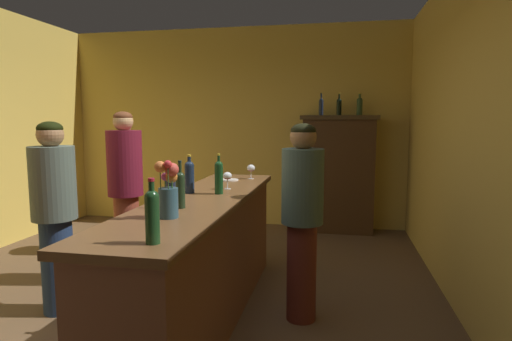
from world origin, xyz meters
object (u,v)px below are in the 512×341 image
object	(u,v)px
wine_bottle_rose	(219,176)
display_bottle_midleft	(339,106)
display_bottle_left	(321,106)
wine_bottle_riesling	(171,187)
patron_redhead	(54,209)
wine_glass_mid	(251,169)
patron_near_entrance	(126,180)
wine_bottle_pinot	(189,175)
flower_arrangement	(168,191)
display_cabinet	(338,172)
cheese_plate	(230,180)
bar_counter	(202,259)
wine_glass_front	(227,177)
patron_in_grey	(126,189)
wine_bottle_malbec	(180,188)
bartender	(302,213)
display_bottle_center	(360,105)
wine_bottle_chardonnay	(152,214)

from	to	relation	value
wine_bottle_rose	display_bottle_midleft	size ratio (longest dim) A/B	1.06
wine_bottle_rose	display_bottle_left	distance (m)	2.93
wine_bottle_riesling	patron_redhead	bearing A→B (deg)	170.55
wine_glass_mid	patron_near_entrance	distance (m)	1.70
wine_bottle_pinot	flower_arrangement	distance (m)	0.88
display_cabinet	wine_bottle_riesling	bearing A→B (deg)	-110.19
wine_bottle_rose	cheese_plate	xyz separation A→B (m)	(-0.11, 0.76, -0.14)
wine_bottle_pinot	cheese_plate	distance (m)	0.79
bar_counter	wine_glass_front	xyz separation A→B (m)	(0.09, 0.44, 0.60)
flower_arrangement	patron_in_grey	world-z (taller)	patron_in_grey
wine_bottle_malbec	display_bottle_left	world-z (taller)	display_bottle_left
wine_glass_mid	patron_near_entrance	size ratio (longest dim) A/B	0.09
wine_glass_mid	flower_arrangement	size ratio (longest dim) A/B	0.41
wine_bottle_malbec	wine_bottle_riesling	size ratio (longest dim) A/B	1.16
display_bottle_midleft	patron_redhead	xyz separation A→B (m)	(-2.26, -3.04, -0.92)
patron_near_entrance	wine_bottle_pinot	bearing A→B (deg)	-21.23
bar_counter	bartender	bearing A→B (deg)	12.38
bar_counter	patron_near_entrance	world-z (taller)	patron_near_entrance
wine_bottle_riesling	patron_near_entrance	bearing A→B (deg)	126.35
display_bottle_center	bartender	world-z (taller)	display_bottle_center
wine_bottle_chardonnay	patron_near_entrance	bearing A→B (deg)	120.56
flower_arrangement	patron_near_entrance	distance (m)	2.68
patron_redhead	display_bottle_midleft	bearing A→B (deg)	36.47
bar_counter	wine_bottle_rose	xyz separation A→B (m)	(0.09, 0.19, 0.64)
wine_glass_mid	patron_near_entrance	bearing A→B (deg)	165.27
wine_glass_mid	display_bottle_left	distance (m)	2.07
patron_in_grey	bar_counter	bearing A→B (deg)	19.24
wine_bottle_malbec	patron_near_entrance	bearing A→B (deg)	126.87
wine_bottle_malbec	display_bottle_midleft	world-z (taller)	display_bottle_midleft
wine_bottle_malbec	wine_glass_mid	bearing A→B (deg)	83.21
display_cabinet	wine_bottle_pinot	bearing A→B (deg)	-113.47
patron_in_grey	cheese_plate	bearing A→B (deg)	69.18
wine_bottle_malbec	wine_glass_mid	world-z (taller)	wine_bottle_malbec
display_bottle_center	patron_redhead	world-z (taller)	display_bottle_center
bartender	patron_near_entrance	bearing A→B (deg)	-35.41
display_bottle_midleft	wine_glass_mid	bearing A→B (deg)	-115.23
display_cabinet	wine_glass_front	world-z (taller)	display_cabinet
display_cabinet	cheese_plate	xyz separation A→B (m)	(-1.07, -2.01, 0.14)
patron_near_entrance	bartender	world-z (taller)	patron_near_entrance
wine_bottle_pinot	wine_glass_front	xyz separation A→B (m)	(0.25, 0.26, -0.04)
wine_bottle_malbec	display_bottle_center	distance (m)	3.67
flower_arrangement	patron_near_entrance	world-z (taller)	patron_near_entrance
wine_bottle_malbec	wine_glass_front	distance (m)	0.84
display_cabinet	wine_glass_mid	bearing A→B (deg)	-115.45
wine_bottle_malbec	flower_arrangement	size ratio (longest dim) A/B	0.91
wine_bottle_riesling	cheese_plate	size ratio (longest dim) A/B	1.59
wine_glass_mid	cheese_plate	world-z (taller)	wine_glass_mid
display_cabinet	wine_bottle_malbec	size ratio (longest dim) A/B	5.08
cheese_plate	display_bottle_center	size ratio (longest dim) A/B	0.58
display_cabinet	patron_near_entrance	bearing A→B (deg)	-150.43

